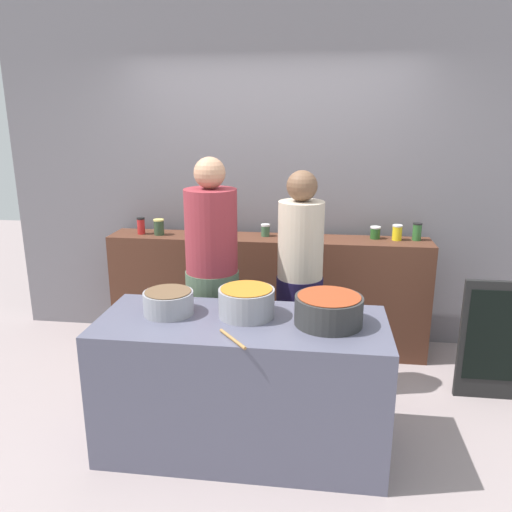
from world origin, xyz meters
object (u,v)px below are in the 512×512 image
(preserve_jar_2, at_px, (222,226))
(cooking_pot_center, at_px, (247,302))
(preserve_jar_3, at_px, (265,230))
(preserve_jar_7, at_px, (417,232))
(preserve_jar_4, at_px, (308,230))
(wooden_spoon, at_px, (233,339))
(cooking_pot_right, at_px, (329,310))
(chalkboard_sign, at_px, (499,341))
(preserve_jar_0, at_px, (141,226))
(preserve_jar_5, at_px, (375,233))
(cook_with_tongs, at_px, (213,292))
(cook_in_cap, at_px, (299,295))
(preserve_jar_1, at_px, (159,227))
(cooking_pot_left, at_px, (168,302))
(preserve_jar_6, at_px, (397,232))

(preserve_jar_2, xyz_separation_m, cooking_pot_center, (0.42, -1.39, -0.15))
(preserve_jar_3, xyz_separation_m, preserve_jar_7, (1.24, 0.02, 0.02))
(preserve_jar_4, distance_m, wooden_spoon, 1.79)
(cooking_pot_right, relative_size, chalkboard_sign, 0.44)
(preserve_jar_7, bearing_deg, preserve_jar_2, 179.61)
(preserve_jar_0, xyz_separation_m, preserve_jar_5, (1.98, 0.08, -0.02))
(wooden_spoon, xyz_separation_m, cook_with_tongs, (-0.30, 0.88, -0.06))
(preserve_jar_2, relative_size, cooking_pot_center, 0.42)
(preserve_jar_5, distance_m, cook_with_tongs, 1.50)
(preserve_jar_4, height_order, cooking_pot_right, preserve_jar_4)
(preserve_jar_2, xyz_separation_m, preserve_jar_7, (1.62, -0.01, 0.00))
(cooking_pot_center, bearing_deg, cook_in_cap, 65.94)
(preserve_jar_1, relative_size, preserve_jar_3, 1.31)
(preserve_jar_0, bearing_deg, chalkboard_sign, -12.12)
(preserve_jar_1, relative_size, cook_with_tongs, 0.08)
(cooking_pot_center, xyz_separation_m, cooking_pot_right, (0.48, -0.06, -0.00))
(cooking_pot_left, height_order, cooking_pot_center, cooking_pot_center)
(preserve_jar_2, bearing_deg, preserve_jar_3, -4.24)
(wooden_spoon, bearing_deg, preserve_jar_3, 90.59)
(preserve_jar_2, bearing_deg, cooking_pot_left, -92.14)
(preserve_jar_4, bearing_deg, chalkboard_sign, -26.52)
(preserve_jar_2, distance_m, preserve_jar_5, 1.29)
(cooking_pot_center, bearing_deg, cook_with_tongs, 121.46)
(preserve_jar_2, xyz_separation_m, wooden_spoon, (0.40, -1.74, -0.23))
(preserve_jar_3, relative_size, preserve_jar_5, 1.01)
(preserve_jar_4, distance_m, chalkboard_sign, 1.67)
(preserve_jar_0, xyz_separation_m, cooking_pot_center, (1.11, -1.31, -0.15))
(preserve_jar_0, distance_m, preserve_jar_5, 1.99)
(preserve_jar_2, xyz_separation_m, cook_in_cap, (0.71, -0.75, -0.33))
(preserve_jar_7, bearing_deg, preserve_jar_1, -177.71)
(preserve_jar_5, xyz_separation_m, cook_in_cap, (-0.58, -0.75, -0.31))
(wooden_spoon, bearing_deg, preserve_jar_1, 119.40)
(cook_with_tongs, bearing_deg, preserve_jar_0, 135.35)
(preserve_jar_2, relative_size, cook_in_cap, 0.09)
(preserve_jar_4, xyz_separation_m, wooden_spoon, (-0.34, -1.74, -0.21))
(preserve_jar_1, distance_m, preserve_jar_7, 2.15)
(preserve_jar_6, distance_m, wooden_spoon, 2.03)
(preserve_jar_1, relative_size, cooking_pot_center, 0.41)
(cooking_pot_center, relative_size, cook_with_tongs, 0.19)
(preserve_jar_5, xyz_separation_m, cook_with_tongs, (-1.19, -0.86, -0.27))
(cooking_pot_right, bearing_deg, chalkboard_sign, 31.78)
(cooking_pot_left, height_order, cooking_pot_right, cooking_pot_right)
(cooking_pot_center, bearing_deg, preserve_jar_0, 130.38)
(preserve_jar_6, bearing_deg, preserve_jar_4, 177.58)
(preserve_jar_4, relative_size, wooden_spoon, 0.43)
(preserve_jar_5, height_order, chalkboard_sign, preserve_jar_5)
(cooking_pot_right, bearing_deg, cooking_pot_center, 173.27)
(chalkboard_sign, bearing_deg, preserve_jar_6, 135.01)
(preserve_jar_3, height_order, cooking_pot_center, preserve_jar_3)
(preserve_jar_1, distance_m, preserve_jar_3, 0.91)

